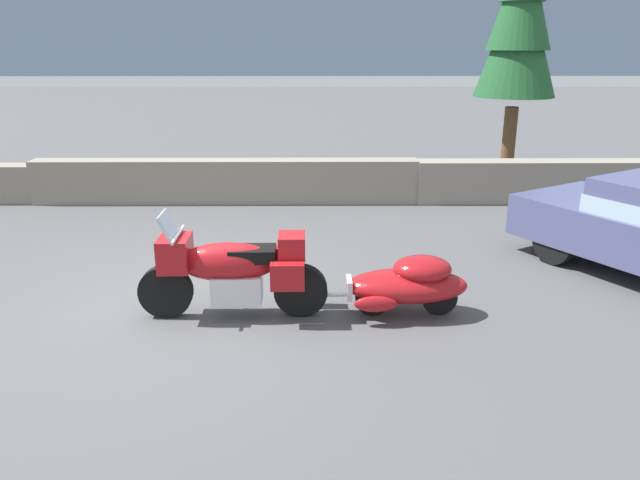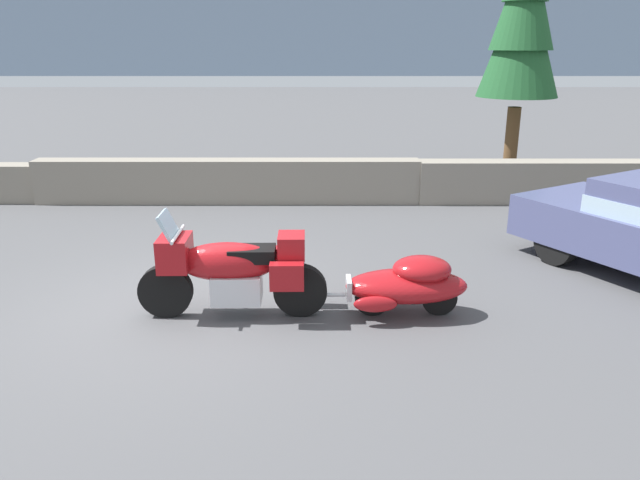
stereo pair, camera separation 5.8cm
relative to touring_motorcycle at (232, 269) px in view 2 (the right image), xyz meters
The scene contains 6 objects.
ground_plane 1.09m from the touring_motorcycle, 165.62° to the left, with size 80.00×80.00×0.00m, color #4C4C4F.
stone_guard_wall 5.66m from the touring_motorcycle, 93.79° to the left, with size 24.00×0.61×0.91m.
distant_ridgeline 95.95m from the touring_motorcycle, 90.52° to the left, with size 240.00×80.00×16.00m, color #7F93AD.
touring_motorcycle is the anchor object (origin of this frame).
car_shaped_trailer 2.16m from the touring_motorcycle, ahead, with size 2.21×0.79×0.76m.
pine_tree_tall 9.96m from the touring_motorcycle, 53.39° to the left, with size 1.84×1.84×6.21m.
Camera 2 is at (1.94, -7.17, 3.24)m, focal length 34.37 mm.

